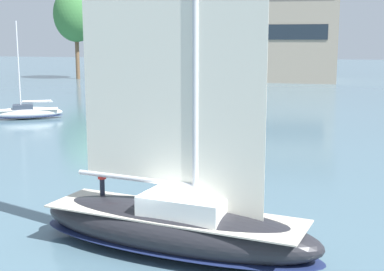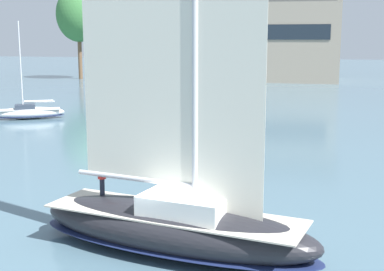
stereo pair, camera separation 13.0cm
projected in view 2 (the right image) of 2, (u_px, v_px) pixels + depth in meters
ground_plane at (173, 252)px, 20.48m from camera, size 400.00×400.00×0.00m
waterfront_building at (246, 35)px, 105.50m from camera, size 37.14×17.83×17.41m
tree_shore_left at (139, 35)px, 104.67m from camera, size 5.98×5.98×12.32m
tree_shore_center at (78, 15)px, 105.94m from camera, size 8.80×8.80×18.11m
sailboat_main at (173, 221)px, 20.25m from camera, size 11.94×5.31×15.85m
sailboat_moored_near_marina at (29, 112)px, 54.29m from camera, size 7.14×5.26×9.77m
sailboat_moored_mid_channel at (112, 90)px, 76.18m from camera, size 3.67×8.26×10.98m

